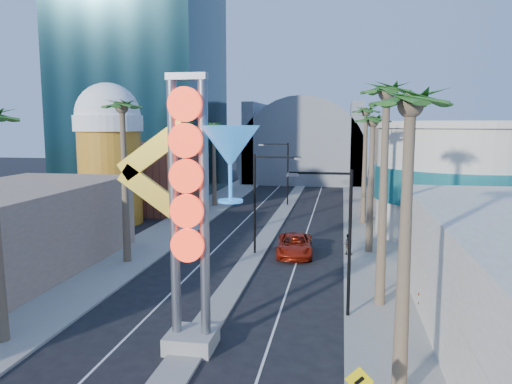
# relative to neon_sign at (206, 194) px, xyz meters

# --- Properties ---
(ground) EXTENTS (240.00, 240.00, 0.00)m
(ground) POSITION_rel_neon_sign_xyz_m (-0.82, -2.96, -7.31)
(ground) COLOR black
(ground) RESTS_ON ground
(sidewalk_west) EXTENTS (5.00, 100.00, 0.15)m
(sidewalk_west) POSITION_rel_neon_sign_xyz_m (-10.32, 32.04, -7.23)
(sidewalk_west) COLOR gray
(sidewalk_west) RESTS_ON ground
(sidewalk_east) EXTENTS (5.00, 100.00, 0.15)m
(sidewalk_east) POSITION_rel_neon_sign_xyz_m (8.68, 32.04, -7.23)
(sidewalk_east) COLOR gray
(sidewalk_east) RESTS_ON ground
(median) EXTENTS (1.60, 84.00, 0.15)m
(median) POSITION_rel_neon_sign_xyz_m (-0.82, 35.04, -7.23)
(median) COLOR gray
(median) RESTS_ON ground
(hotel_tower) EXTENTS (20.00, 20.00, 50.00)m
(hotel_tower) POSITION_rel_neon_sign_xyz_m (-22.82, 49.04, 17.69)
(hotel_tower) COLOR black
(hotel_tower) RESTS_ON ground
(brick_filler_west) EXTENTS (10.00, 10.00, 8.00)m
(brick_filler_west) POSITION_rel_neon_sign_xyz_m (-16.82, 35.04, -3.31)
(brick_filler_west) COLOR brown
(brick_filler_west) RESTS_ON ground
(filler_east) EXTENTS (10.00, 20.00, 10.00)m
(filler_east) POSITION_rel_neon_sign_xyz_m (15.18, 45.04, -2.31)
(filler_east) COLOR #92755E
(filler_east) RESTS_ON ground
(beer_mug) EXTENTS (7.00, 7.00, 14.50)m
(beer_mug) POSITION_rel_neon_sign_xyz_m (-17.82, 27.04, 0.54)
(beer_mug) COLOR #B17917
(beer_mug) RESTS_ON ground
(turquoise_building) EXTENTS (16.60, 16.60, 10.60)m
(turquoise_building) POSITION_rel_neon_sign_xyz_m (17.18, 27.04, -2.06)
(turquoise_building) COLOR beige
(turquoise_building) RESTS_ON ground
(canopy) EXTENTS (22.00, 16.00, 22.00)m
(canopy) POSITION_rel_neon_sign_xyz_m (-0.82, 69.04, -3.00)
(canopy) COLOR slate
(canopy) RESTS_ON ground
(neon_sign) EXTENTS (6.53, 2.60, 12.55)m
(neon_sign) POSITION_rel_neon_sign_xyz_m (0.00, 0.00, 0.00)
(neon_sign) COLOR gray
(neon_sign) RESTS_ON ground
(streetlight_0) EXTENTS (3.79, 0.25, 8.00)m
(streetlight_0) POSITION_rel_neon_sign_xyz_m (-0.27, 17.04, -2.43)
(streetlight_0) COLOR black
(streetlight_0) RESTS_ON ground
(streetlight_1) EXTENTS (3.79, 0.25, 8.00)m
(streetlight_1) POSITION_rel_neon_sign_xyz_m (-1.36, 41.04, -2.43)
(streetlight_1) COLOR black
(streetlight_1) RESTS_ON ground
(streetlight_2) EXTENTS (3.45, 0.25, 8.00)m
(streetlight_2) POSITION_rel_neon_sign_xyz_m (5.91, 5.04, -2.47)
(streetlight_2) COLOR black
(streetlight_2) RESTS_ON ground
(palm_1) EXTENTS (2.40, 2.40, 12.70)m
(palm_1) POSITION_rel_neon_sign_xyz_m (-9.82, 13.04, 3.52)
(palm_1) COLOR brown
(palm_1) RESTS_ON ground
(palm_2) EXTENTS (2.40, 2.40, 11.20)m
(palm_2) POSITION_rel_neon_sign_xyz_m (-9.82, 27.04, 2.17)
(palm_2) COLOR brown
(palm_2) RESTS_ON ground
(palm_3) EXTENTS (2.40, 2.40, 11.20)m
(palm_3) POSITION_rel_neon_sign_xyz_m (-9.82, 39.04, 2.17)
(palm_3) COLOR brown
(palm_3) RESTS_ON ground
(palm_4) EXTENTS (2.40, 2.40, 12.20)m
(palm_4) POSITION_rel_neon_sign_xyz_m (8.18, -2.96, 3.07)
(palm_4) COLOR brown
(palm_4) RESTS_ON ground
(palm_5) EXTENTS (2.40, 2.40, 13.20)m
(palm_5) POSITION_rel_neon_sign_xyz_m (8.18, 7.04, 3.96)
(palm_5) COLOR brown
(palm_5) RESTS_ON ground
(palm_6) EXTENTS (2.40, 2.40, 11.70)m
(palm_6) POSITION_rel_neon_sign_xyz_m (8.18, 19.04, 2.62)
(palm_6) COLOR brown
(palm_6) RESTS_ON ground
(palm_7) EXTENTS (2.40, 2.40, 12.70)m
(palm_7) POSITION_rel_neon_sign_xyz_m (8.18, 31.04, 3.52)
(palm_7) COLOR brown
(palm_7) RESTS_ON ground
(red_pickup) EXTENTS (3.18, 6.11, 1.64)m
(red_pickup) POSITION_rel_neon_sign_xyz_m (2.34, 17.41, -6.49)
(red_pickup) COLOR #991D0B
(red_pickup) RESTS_ON ground
(pedestrian_a) EXTENTS (0.62, 0.46, 1.55)m
(pedestrian_a) POSITION_rel_neon_sign_xyz_m (10.39, 6.09, -6.38)
(pedestrian_a) COLOR gray
(pedestrian_a) RESTS_ON sidewalk_east
(pedestrian_b) EXTENTS (0.84, 0.67, 1.63)m
(pedestrian_b) POSITION_rel_neon_sign_xyz_m (6.48, 17.83, -6.34)
(pedestrian_b) COLOR gray
(pedestrian_b) RESTS_ON sidewalk_east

